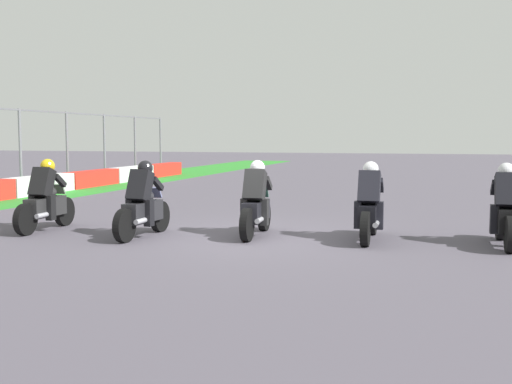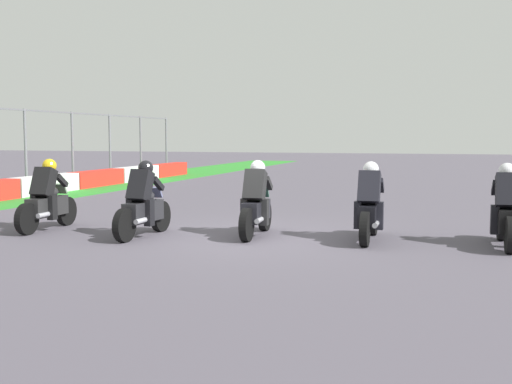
{
  "view_description": "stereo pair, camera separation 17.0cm",
  "coord_description": "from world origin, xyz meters",
  "px_view_note": "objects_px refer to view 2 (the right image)",
  "views": [
    {
      "loc": [
        -11.48,
        -3.45,
        1.99
      ],
      "look_at": [
        -0.04,
        -0.04,
        0.9
      ],
      "focal_mm": 43.12,
      "sensor_mm": 36.0,
      "label": 1
    },
    {
      "loc": [
        -11.43,
        -3.61,
        1.99
      ],
      "look_at": [
        -0.04,
        -0.04,
        0.9
      ],
      "focal_mm": 43.12,
      "sensor_mm": 36.0,
      "label": 2
    }
  ],
  "objects_px": {
    "rider_lane_a": "(506,212)",
    "rider_lane_c": "(256,205)",
    "rider_lane_d": "(143,205)",
    "rider_lane_e": "(47,201)",
    "rider_lane_b": "(370,208)"
  },
  "relations": [
    {
      "from": "rider_lane_c",
      "to": "rider_lane_e",
      "type": "relative_size",
      "value": 1.0
    },
    {
      "from": "rider_lane_b",
      "to": "rider_lane_c",
      "type": "xyz_separation_m",
      "value": [
        -0.12,
        2.22,
        0.0
      ]
    },
    {
      "from": "rider_lane_b",
      "to": "rider_lane_e",
      "type": "xyz_separation_m",
      "value": [
        -0.69,
        6.69,
        0.0
      ]
    },
    {
      "from": "rider_lane_c",
      "to": "rider_lane_d",
      "type": "bearing_deg",
      "value": 107.24
    },
    {
      "from": "rider_lane_a",
      "to": "rider_lane_d",
      "type": "bearing_deg",
      "value": 96.77
    },
    {
      "from": "rider_lane_c",
      "to": "rider_lane_d",
      "type": "xyz_separation_m",
      "value": [
        -0.75,
        2.11,
        0.0
      ]
    },
    {
      "from": "rider_lane_c",
      "to": "rider_lane_e",
      "type": "distance_m",
      "value": 4.51
    },
    {
      "from": "rider_lane_b",
      "to": "rider_lane_e",
      "type": "relative_size",
      "value": 1.0
    },
    {
      "from": "rider_lane_c",
      "to": "rider_lane_a",
      "type": "bearing_deg",
      "value": -90.0
    },
    {
      "from": "rider_lane_d",
      "to": "rider_lane_e",
      "type": "xyz_separation_m",
      "value": [
        0.18,
        2.36,
        0.0
      ]
    },
    {
      "from": "rider_lane_a",
      "to": "rider_lane_e",
      "type": "bearing_deg",
      "value": 93.61
    },
    {
      "from": "rider_lane_b",
      "to": "rider_lane_c",
      "type": "relative_size",
      "value": 1.0
    },
    {
      "from": "rider_lane_a",
      "to": "rider_lane_e",
      "type": "height_order",
      "value": "same"
    },
    {
      "from": "rider_lane_a",
      "to": "rider_lane_c",
      "type": "distance_m",
      "value": 4.65
    },
    {
      "from": "rider_lane_b",
      "to": "rider_lane_a",
      "type": "bearing_deg",
      "value": -88.75
    }
  ]
}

